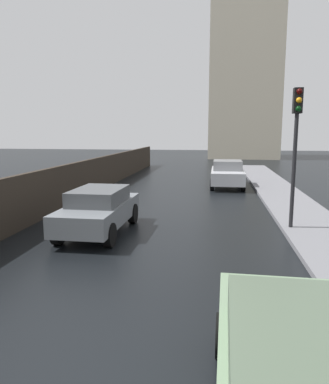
# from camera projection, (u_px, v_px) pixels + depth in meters

# --- Properties ---
(car_grey_near_kerb) EXTENTS (1.75, 4.10, 1.39)m
(car_grey_near_kerb) POSITION_uv_depth(u_px,v_px,m) (99.00, 209.00, 11.37)
(car_grey_near_kerb) COLOR slate
(car_grey_near_kerb) RESTS_ON ground
(car_silver_mid_road) EXTENTS (1.87, 4.42, 1.51)m
(car_silver_mid_road) POSITION_uv_depth(u_px,v_px,m) (227.00, 174.00, 20.88)
(car_silver_mid_road) COLOR #B2B5BA
(car_silver_mid_road) RESTS_ON ground
(car_green_far_ahead) EXTENTS (1.86, 4.27, 1.38)m
(car_green_far_ahead) POSITION_uv_depth(u_px,v_px,m) (306.00, 383.00, 3.54)
(car_green_far_ahead) COLOR slate
(car_green_far_ahead) RESTS_ON ground
(traffic_light) EXTENTS (0.26, 0.39, 4.26)m
(traffic_light) POSITION_uv_depth(u_px,v_px,m) (296.00, 132.00, 11.12)
(traffic_light) COLOR black
(traffic_light) RESTS_ON sidewalk_strip
(distant_tower) EXTENTS (8.35, 9.32, 30.08)m
(distant_tower) POSITION_uv_depth(u_px,v_px,m) (246.00, 53.00, 43.92)
(distant_tower) COLOR beige
(distant_tower) RESTS_ON ground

